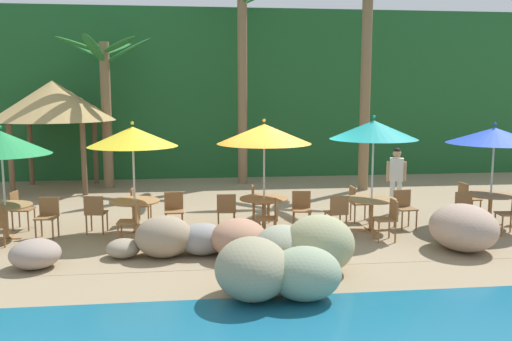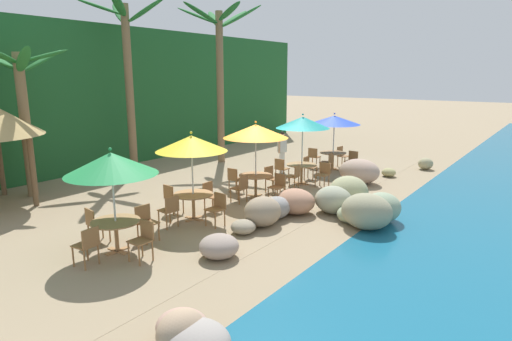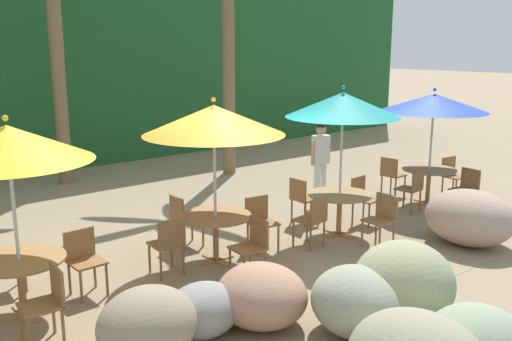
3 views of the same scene
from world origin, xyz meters
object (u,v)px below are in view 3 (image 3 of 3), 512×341
chair_yellow_right (48,300)px  dining_table_orange (216,223)px  umbrella_orange (214,120)px  chair_teal_right (382,217)px  dining_table_yellow (20,268)px  chair_orange_inland (183,217)px  umbrella_yellow (8,144)px  chair_orange_left (169,242)px  waiter_in_white (321,157)px  dining_table_teal (340,201)px  chair_orange_seaward (260,219)px  dining_table_blue (429,175)px  chair_yellow_seaward (84,257)px  umbrella_teal (343,105)px  chair_orange_right (253,244)px  chair_teal_inland (302,197)px  chair_blue_inland (391,173)px  chair_teal_seaward (363,196)px  chair_blue_seaward (452,174)px  chair_blue_left (412,187)px  umbrella_blue (434,103)px  chair_teal_left (313,218)px  chair_blue_right (466,187)px

chair_yellow_right → dining_table_orange: 2.94m
umbrella_orange → chair_teal_right: 3.22m
dining_table_yellow → chair_orange_inland: 2.93m
umbrella_yellow → chair_orange_left: bearing=-2.9°
waiter_in_white → dining_table_orange: bearing=-160.5°
umbrella_orange → dining_table_teal: size_ratio=2.29×
chair_orange_seaward → dining_table_blue: (4.46, -0.15, 0.10)m
chair_yellow_seaward → umbrella_teal: (4.39, -0.53, 1.76)m
umbrella_yellow → chair_orange_right: umbrella_yellow is taller
chair_orange_inland → chair_teal_inland: same height
chair_blue_inland → chair_teal_seaward: bearing=-156.8°
chair_yellow_seaward → chair_blue_seaward: 8.19m
chair_blue_seaward → dining_table_blue: bearing=179.0°
chair_orange_inland → chair_orange_left: bearing=-131.8°
chair_blue_left → umbrella_yellow: bearing=176.7°
umbrella_yellow → chair_teal_seaward: 6.30m
umbrella_orange → chair_orange_inland: umbrella_orange is taller
chair_blue_seaward → chair_orange_left: bearing=178.8°
chair_orange_left → dining_table_teal: chair_orange_left is taller
chair_blue_inland → chair_blue_left: 1.25m
chair_blue_seaward → waiter_in_white: bearing=150.9°
umbrella_blue → dining_table_blue: 1.49m
chair_orange_inland → umbrella_teal: 3.23m
dining_table_orange → waiter_in_white: size_ratio=0.65×
umbrella_yellow → umbrella_teal: size_ratio=0.95×
chair_blue_left → dining_table_yellow: bearing=176.7°
dining_table_orange → umbrella_orange: bearing=26.6°
chair_orange_inland → dining_table_yellow: bearing=-164.2°
chair_orange_left → umbrella_blue: 6.37m
chair_blue_left → chair_orange_right: bearing=-173.8°
chair_orange_inland → chair_blue_seaward: (6.21, -1.05, 0.00)m
chair_teal_right → chair_blue_inland: bearing=34.7°
chair_teal_left → chair_blue_left: same height
chair_teal_inland → waiter_in_white: (1.26, 0.76, 0.47)m
dining_table_yellow → chair_teal_left: (4.41, -0.60, -0.10)m
umbrella_yellow → umbrella_blue: bearing=-1.6°
umbrella_orange → chair_orange_seaward: 1.87m
umbrella_orange → chair_orange_left: umbrella_orange is taller
umbrella_orange → umbrella_teal: 2.41m
umbrella_orange → waiter_in_white: size_ratio=1.48×
umbrella_orange → chair_teal_right: bearing=-26.0°
chair_blue_right → chair_orange_inland: bearing=160.6°
chair_orange_inland → chair_blue_right: (5.36, -1.89, 0.00)m
dining_table_orange → chair_teal_right: 2.75m
chair_orange_right → chair_teal_right: size_ratio=1.00×
umbrella_orange → chair_teal_left: 2.34m
umbrella_yellow → waiter_in_white: umbrella_yellow is taller
chair_yellow_right → waiter_in_white: waiter_in_white is taller
chair_orange_inland → chair_blue_left: (4.52, -1.22, 0.00)m
chair_teal_seaward → chair_teal_inland: same height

